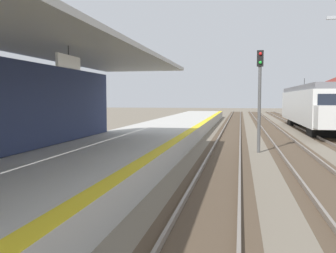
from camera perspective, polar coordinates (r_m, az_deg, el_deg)
station_platform at (r=16.87m, az=-6.73°, el=-3.65°), size 5.00×80.00×0.91m
track_pair_nearest_platform at (r=20.11m, az=8.91°, el=-3.54°), size 2.34×120.00×0.16m
track_pair_middle at (r=20.28m, az=18.58°, el=-3.65°), size 2.34×120.00×0.16m
approaching_train at (r=34.89m, az=21.11°, el=3.03°), size 2.93×19.60×4.76m
rail_signal_post at (r=19.56m, az=13.86°, el=5.40°), size 0.32×0.34×5.20m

